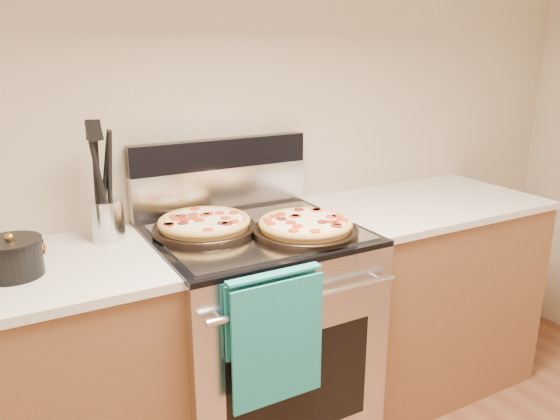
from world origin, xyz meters
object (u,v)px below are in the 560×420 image
range_body (257,342)px  utensil_crock (107,220)px  pepperoni_pizza_front (306,226)px  saucepan (13,259)px  pepperoni_pizza_back (204,224)px

range_body → utensil_crock: utensil_crock is taller
utensil_crock → pepperoni_pizza_front: bearing=-27.0°
utensil_crock → saucepan: utensil_crock is taller
pepperoni_pizza_back → pepperoni_pizza_front: size_ratio=0.99×
utensil_crock → range_body: bearing=-21.4°
pepperoni_pizza_front → pepperoni_pizza_back: bearing=147.5°
saucepan → pepperoni_pizza_front: bearing=-7.8°
pepperoni_pizza_front → utensil_crock: utensil_crock is taller
pepperoni_pizza_back → utensil_crock: size_ratio=2.55×
pepperoni_pizza_back → range_body: bearing=-22.0°
pepperoni_pizza_back → utensil_crock: (-0.32, 0.12, 0.03)m
range_body → pepperoni_pizza_back: bearing=158.0°
pepperoni_pizza_front → utensil_crock: (-0.63, 0.32, 0.03)m
pepperoni_pizza_front → saucepan: saucepan is taller
pepperoni_pizza_front → saucepan: bearing=172.2°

